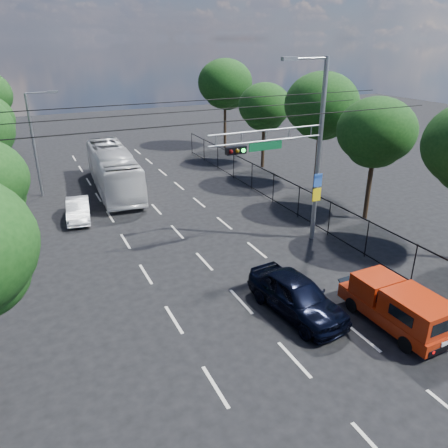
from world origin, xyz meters
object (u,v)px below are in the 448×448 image
signal_mast (300,147)px  white_bus (113,170)px  red_pickup (397,305)px  navy_hatchback (297,295)px  white_van (78,210)px

signal_mast → white_bus: 15.32m
red_pickup → white_bus: bearing=106.1°
navy_hatchback → signal_mast: bearing=50.9°
navy_hatchback → white_bus: bearing=93.4°
red_pickup → white_van: red_pickup is taller
navy_hatchback → white_van: 15.47m
white_bus → white_van: bearing=-120.9°
white_bus → red_pickup: bearing=-70.5°
signal_mast → white_van: size_ratio=2.52×
signal_mast → white_bus: bearing=117.4°
red_pickup → navy_hatchback: (-2.93, 2.36, -0.12)m
signal_mast → white_van: bearing=140.1°
navy_hatchback → white_bus: size_ratio=0.44×
navy_hatchback → white_van: size_ratio=1.26×
navy_hatchback → white_bus: (-3.18, 18.83, 0.70)m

